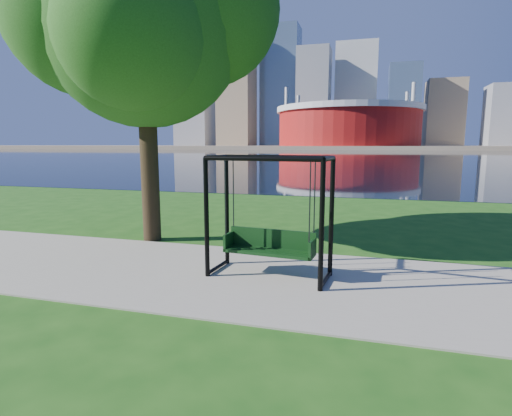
% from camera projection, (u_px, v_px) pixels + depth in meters
% --- Properties ---
extents(ground, '(900.00, 900.00, 0.00)m').
position_uv_depth(ground, '(245.00, 269.00, 8.22)').
color(ground, '#1E5114').
rests_on(ground, ground).
extents(path, '(120.00, 4.00, 0.03)m').
position_uv_depth(path, '(237.00, 276.00, 7.75)').
color(path, '#9E937F').
rests_on(path, ground).
extents(river, '(900.00, 180.00, 0.02)m').
position_uv_depth(river, '(360.00, 155.00, 105.21)').
color(river, black).
rests_on(river, ground).
extents(far_bank, '(900.00, 228.00, 2.00)m').
position_uv_depth(far_bank, '(366.00, 147.00, 299.01)').
color(far_bank, '#937F60').
rests_on(far_bank, ground).
extents(stadium, '(83.00, 83.00, 32.00)m').
position_uv_depth(stadium, '(348.00, 125.00, 232.11)').
color(stadium, maroon).
rests_on(stadium, far_bank).
extents(skyline, '(392.00, 66.00, 96.50)m').
position_uv_depth(skyline, '(362.00, 101.00, 307.43)').
color(skyline, gray).
rests_on(skyline, far_bank).
extents(swing, '(2.37, 1.20, 2.34)m').
position_uv_depth(swing, '(270.00, 219.00, 7.58)').
color(swing, black).
rests_on(swing, ground).
extents(park_tree, '(6.55, 5.91, 8.13)m').
position_uv_depth(park_tree, '(143.00, 18.00, 9.92)').
color(park_tree, black).
rests_on(park_tree, ground).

